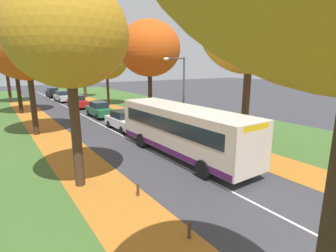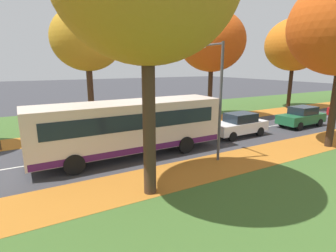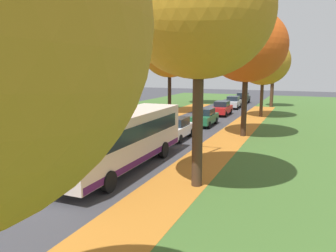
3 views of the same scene
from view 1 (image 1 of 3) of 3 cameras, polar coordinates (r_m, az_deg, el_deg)
name	(u,v)px [view 1 (image 1 of 3)]	position (r m, az deg, el deg)	size (l,w,h in m)	color
leaf_litter_left	(77,161)	(16.11, -19.25, -7.29)	(2.80, 60.00, 0.00)	#B26B23
grass_verge_right	(194,118)	(27.64, 5.69, 1.77)	(12.00, 90.00, 0.01)	#3D6028
leaf_litter_right	(198,137)	(20.29, 6.59, -2.43)	(2.80, 60.00, 0.00)	#B26B23
road_centre_line	(111,130)	(22.96, -12.22, -0.82)	(0.12, 80.00, 0.01)	silver
tree_left_near	(68,35)	(11.99, -20.94, 18.09)	(4.92, 4.92, 8.89)	#422D1E
tree_left_mid	(26,44)	(22.89, -28.50, 15.45)	(6.03, 6.03, 9.69)	#382619
tree_left_far	(14,50)	(34.27, -30.59, 14.14)	(6.33, 6.33, 9.93)	black
tree_left_distant	(5,55)	(45.19, -32.02, 12.94)	(5.67, 5.67, 9.36)	#382619
tree_right_near	(251,28)	(17.90, 17.60, 19.76)	(6.32, 6.32, 10.54)	#422D1E
tree_right_mid	(149,49)	(27.13, -4.06, 16.47)	(6.15, 6.15, 9.80)	#382619
tree_right_far	(106,60)	(37.23, -13.26, 13.79)	(5.68, 5.68, 8.63)	#422D1E
tree_right_distant	(83,57)	(47.24, -18.07, 14.06)	(4.05, 4.05, 8.59)	#422D1E
bollard_third	(189,230)	(9.02, 4.64, -21.66)	(0.12, 0.12, 0.58)	#4C3823
bollard_fourth	(138,189)	(11.47, -6.56, -13.57)	(0.12, 0.12, 0.59)	#4C3823
streetlamp_right	(180,88)	(19.91, 2.69, 8.26)	(1.89, 0.28, 6.00)	#47474C
bus	(182,129)	(15.71, 3.14, -0.61)	(2.75, 10.43, 2.98)	beige
car_white_lead	(123,120)	(22.71, -9.70, 1.23)	(1.84, 4.23, 1.62)	silver
car_green_following	(100,109)	(28.79, -14.67, 3.50)	(1.83, 4.22, 1.62)	#1E6038
car_red_third_in_line	(78,102)	(35.73, -19.05, 5.02)	(1.80, 4.21, 1.62)	#B21919
car_silver_fourth_in_line	(63,96)	(42.65, -21.97, 6.00)	(1.90, 4.26, 1.62)	#B7BABF
car_black_trailing	(53,92)	(49.44, -23.77, 6.70)	(1.81, 4.21, 1.62)	black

